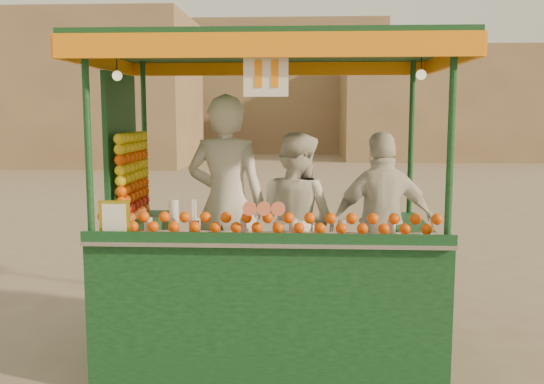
# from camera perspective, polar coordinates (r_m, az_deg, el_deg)

# --- Properties ---
(ground) EXTENTS (90.00, 90.00, 0.00)m
(ground) POSITION_cam_1_polar(r_m,az_deg,el_deg) (5.25, -4.51, -15.56)
(ground) COLOR #6F5D4F
(ground) RESTS_ON ground
(building_left) EXTENTS (10.00, 6.00, 6.00)m
(building_left) POSITION_cam_1_polar(r_m,az_deg,el_deg) (26.62, -18.52, 9.05)
(building_left) COLOR olive
(building_left) RESTS_ON ground
(building_right) EXTENTS (9.00, 6.00, 5.00)m
(building_right) POSITION_cam_1_polar(r_m,az_deg,el_deg) (29.49, 15.57, 7.98)
(building_right) COLOR olive
(building_right) RESTS_ON ground
(building_center) EXTENTS (14.00, 7.00, 7.00)m
(building_center) POSITION_cam_1_polar(r_m,az_deg,el_deg) (34.92, -1.40, 9.75)
(building_center) COLOR olive
(building_center) RESTS_ON ground
(juice_cart) EXTENTS (2.89, 1.87, 2.62)m
(juice_cart) POSITION_cam_1_polar(r_m,az_deg,el_deg) (4.97, -0.92, -6.52)
(juice_cart) COLOR black
(juice_cart) RESTS_ON ground
(vendor_left) EXTENTS (0.75, 0.55, 1.92)m
(vendor_left) POSITION_cam_1_polar(r_m,az_deg,el_deg) (5.28, -4.36, -1.15)
(vendor_left) COLOR silver
(vendor_left) RESTS_ON ground
(vendor_middle) EXTENTS (0.97, 0.93, 1.58)m
(vendor_middle) POSITION_cam_1_polar(r_m,az_deg,el_deg) (5.40, 2.25, -2.74)
(vendor_middle) COLOR silver
(vendor_middle) RESTS_ON ground
(vendor_right) EXTENTS (1.00, 0.57, 1.60)m
(vendor_right) POSITION_cam_1_polar(r_m,az_deg,el_deg) (5.27, 10.48, -3.01)
(vendor_right) COLOR silver
(vendor_right) RESTS_ON ground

